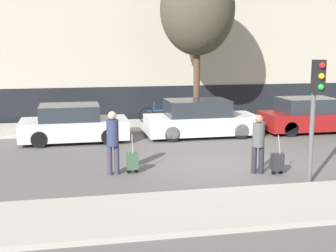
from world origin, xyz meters
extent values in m
plane|color=#565451|center=(0.00, 0.00, 0.00)|extent=(80.00, 80.00, 0.00)
cube|color=#A39E93|center=(0.00, -3.75, 0.06)|extent=(28.00, 2.50, 0.12)
cube|color=#A39E93|center=(0.00, 7.00, 0.06)|extent=(28.00, 3.00, 0.12)
cube|color=black|center=(0.00, 9.18, 0.80)|extent=(27.44, 0.06, 1.60)
cube|color=#B7BABF|center=(-4.32, 4.47, 0.49)|extent=(3.98, 1.89, 0.70)
cube|color=#23282D|center=(-4.48, 4.47, 1.12)|extent=(2.19, 1.66, 0.56)
cylinder|color=black|center=(-3.09, 3.62, 0.30)|extent=(0.60, 0.18, 0.60)
cylinder|color=black|center=(-3.09, 5.33, 0.30)|extent=(0.60, 0.18, 0.60)
cylinder|color=black|center=(-5.55, 3.62, 0.30)|extent=(0.60, 0.18, 0.60)
cylinder|color=black|center=(-5.55, 5.33, 0.30)|extent=(0.60, 0.18, 0.60)
cube|color=silver|center=(0.64, 4.47, 0.49)|extent=(4.41, 1.86, 0.70)
cube|color=#23282D|center=(0.47, 4.47, 1.16)|extent=(2.42, 1.64, 0.63)
cylinder|color=black|center=(2.01, 3.63, 0.30)|extent=(0.60, 0.18, 0.60)
cylinder|color=black|center=(2.01, 5.32, 0.30)|extent=(0.60, 0.18, 0.60)
cylinder|color=black|center=(-0.72, 3.63, 0.30)|extent=(0.60, 0.18, 0.60)
cylinder|color=black|center=(-0.72, 5.32, 0.30)|extent=(0.60, 0.18, 0.60)
cube|color=maroon|center=(5.32, 4.47, 0.49)|extent=(3.94, 1.78, 0.70)
cube|color=#23282D|center=(5.16, 4.47, 1.14)|extent=(2.17, 1.57, 0.60)
cylinder|color=black|center=(6.54, 5.27, 0.30)|extent=(0.60, 0.18, 0.60)
cylinder|color=black|center=(4.10, 3.67, 0.30)|extent=(0.60, 0.18, 0.60)
cylinder|color=black|center=(4.10, 5.27, 0.30)|extent=(0.60, 0.18, 0.60)
cylinder|color=#383347|center=(-3.18, -0.36, 0.42)|extent=(0.15, 0.15, 0.84)
cylinder|color=#383347|center=(-3.38, -0.37, 0.42)|extent=(0.15, 0.15, 0.84)
cylinder|color=#283351|center=(-3.28, -0.36, 1.21)|extent=(0.34, 0.34, 0.73)
sphere|color=tan|center=(-3.28, -0.36, 1.70)|extent=(0.24, 0.24, 0.24)
cube|color=#335138|center=(-2.73, -0.33, 0.36)|extent=(0.32, 0.24, 0.48)
cylinder|color=black|center=(-2.85, -0.33, 0.06)|extent=(0.12, 0.03, 0.12)
cylinder|color=black|center=(-2.62, -0.33, 0.06)|extent=(0.12, 0.03, 0.12)
cylinder|color=gray|center=(-2.73, -0.40, 0.88)|extent=(0.02, 0.19, 0.53)
cylinder|color=#23232D|center=(0.86, -1.09, 0.39)|extent=(0.15, 0.15, 0.78)
cylinder|color=#23232D|center=(0.67, -1.02, 0.39)|extent=(0.15, 0.15, 0.78)
cylinder|color=#4C4C4C|center=(0.76, -1.06, 1.13)|extent=(0.34, 0.34, 0.68)
sphere|color=#936B4C|center=(0.76, -1.06, 1.58)|extent=(0.22, 0.22, 0.22)
cube|color=#262628|center=(1.28, -1.26, 0.36)|extent=(0.32, 0.24, 0.48)
cylinder|color=black|center=(1.16, -1.26, 0.06)|extent=(0.12, 0.03, 0.12)
cylinder|color=black|center=(1.39, -1.26, 0.06)|extent=(0.12, 0.03, 0.12)
cylinder|color=gray|center=(1.28, -1.33, 0.87)|extent=(0.02, 0.19, 0.53)
cylinder|color=#515154|center=(1.73, -2.25, 1.63)|extent=(0.12, 0.12, 3.26)
cube|color=black|center=(1.73, -2.43, 2.86)|extent=(0.28, 0.24, 0.80)
sphere|color=red|center=(1.73, -2.58, 3.13)|extent=(0.15, 0.15, 0.15)
sphere|color=gold|center=(1.73, -2.58, 2.86)|extent=(0.15, 0.15, 0.15)
sphere|color=green|center=(1.73, -2.58, 2.60)|extent=(0.15, 0.15, 0.15)
torus|color=black|center=(-0.06, 7.23, 0.48)|extent=(0.72, 0.06, 0.72)
torus|color=black|center=(-1.11, 7.23, 0.48)|extent=(0.72, 0.06, 0.72)
cylinder|color=navy|center=(-0.59, 7.23, 0.68)|extent=(1.00, 0.05, 0.05)
cylinder|color=navy|center=(-0.78, 7.23, 0.88)|extent=(0.04, 0.04, 0.40)
cylinder|color=#4C3826|center=(0.92, 6.30, 1.87)|extent=(0.28, 0.28, 3.50)
ellipsoid|color=#423D2D|center=(0.92, 6.30, 5.07)|extent=(3.15, 3.15, 3.86)
camera|label=1|loc=(-4.33, -13.20, 3.68)|focal=50.00mm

